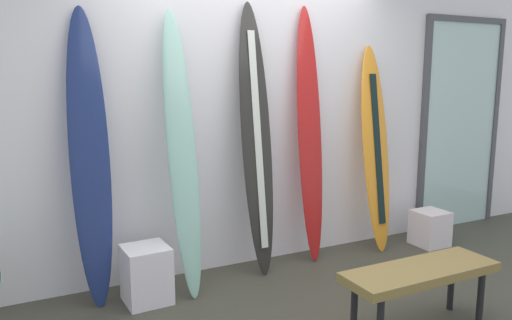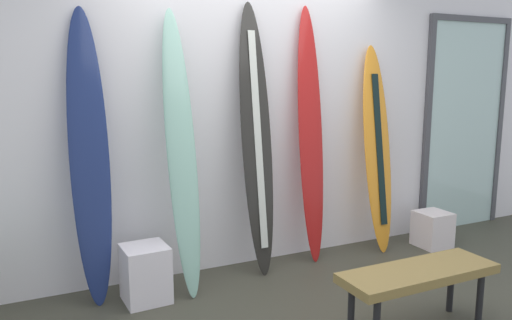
{
  "view_description": "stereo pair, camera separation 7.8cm",
  "coord_description": "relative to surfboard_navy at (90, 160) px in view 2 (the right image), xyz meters",
  "views": [
    {
      "loc": [
        -1.87,
        -2.64,
        1.66
      ],
      "look_at": [
        -0.06,
        0.95,
        0.97
      ],
      "focal_mm": 35.05,
      "sensor_mm": 36.0,
      "label": 1
    },
    {
      "loc": [
        -1.8,
        -2.67,
        1.66
      ],
      "look_at": [
        -0.06,
        0.95,
        0.97
      ],
      "focal_mm": 35.05,
      "sensor_mm": 36.0,
      "label": 2
    }
  ],
  "objects": [
    {
      "name": "bench",
      "position": [
        1.8,
        -1.41,
        -0.67
      ],
      "size": [
        1.07,
        0.35,
        0.44
      ],
      "color": "olive",
      "rests_on": "ground"
    },
    {
      "name": "glass_door",
      "position": [
        3.88,
        0.17,
        0.11
      ],
      "size": [
        1.13,
        0.06,
        2.25
      ],
      "color": "silver",
      "rests_on": "ground"
    },
    {
      "name": "surfboard_sunset",
      "position": [
        2.57,
        -0.02,
        -0.09
      ],
      "size": [
        0.3,
        0.37,
        1.93
      ],
      "color": "orange",
      "rests_on": "ground"
    },
    {
      "name": "surfboard_crimson",
      "position": [
        1.87,
        0.03,
        0.05
      ],
      "size": [
        0.25,
        0.3,
        2.25
      ],
      "color": "#B11B19",
      "rests_on": "ground"
    },
    {
      "name": "display_block_left",
      "position": [
        3.13,
        -0.21,
        -0.88
      ],
      "size": [
        0.3,
        0.3,
        0.34
      ],
      "color": "silver",
      "rests_on": "ground"
    },
    {
      "name": "surfboard_navy",
      "position": [
        0.0,
        0.0,
        0.0
      ],
      "size": [
        0.28,
        0.35,
        2.14
      ],
      "color": "navy",
      "rests_on": "ground"
    },
    {
      "name": "wall_back",
      "position": [
        1.36,
        0.29,
        0.35
      ],
      "size": [
        7.2,
        0.2,
        2.8
      ],
      "primitive_type": "cube",
      "color": "silver",
      "rests_on": "ground"
    },
    {
      "name": "surfboard_charcoal",
      "position": [
        1.32,
        -0.01,
        0.06
      ],
      "size": [
        0.28,
        0.37,
        2.25
      ],
      "color": "#272522",
      "rests_on": "ground"
    },
    {
      "name": "surfboard_seafoam",
      "position": [
        0.65,
        -0.1,
        0.03
      ],
      "size": [
        0.23,
        0.51,
        2.16
      ],
      "color": "#8DC0AD",
      "rests_on": "ground"
    },
    {
      "name": "display_block_center",
      "position": [
        0.32,
        -0.19,
        -0.84
      ],
      "size": [
        0.33,
        0.33,
        0.42
      ],
      "color": "white",
      "rests_on": "ground"
    }
  ]
}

